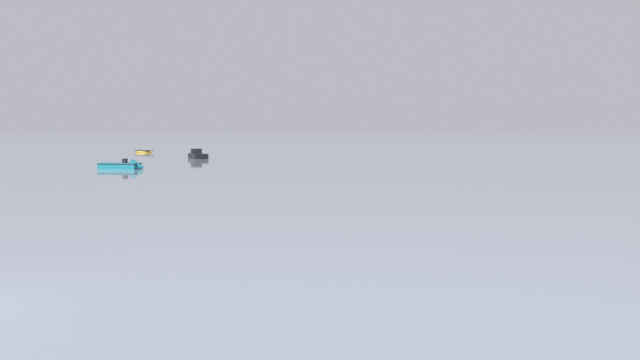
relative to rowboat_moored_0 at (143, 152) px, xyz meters
name	(u,v)px	position (x,y,z in m)	size (l,w,h in m)	color
rowboat_moored_0	(143,152)	(0.00, 0.00, 0.00)	(3.89, 2.62, 0.58)	gold
motorboat_moored_1	(126,167)	(19.43, -36.93, 0.04)	(4.37, 1.84, 1.46)	#197084
motorboat_moored_3	(197,156)	(15.51, -14.28, 0.10)	(4.06, 4.44, 1.71)	black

